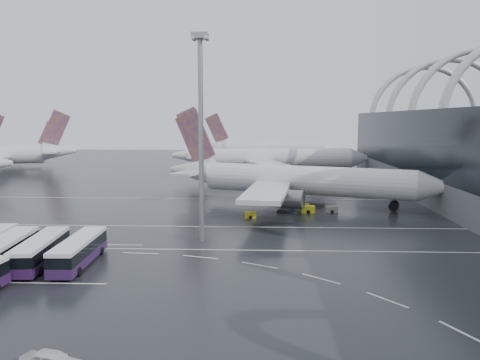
{
  "coord_description": "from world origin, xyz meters",
  "views": [
    {
      "loc": [
        6.63,
        -64.73,
        17.93
      ],
      "look_at": [
        3.23,
        19.32,
        7.0
      ],
      "focal_mm": 35.0,
      "sensor_mm": 36.0,
      "label": 1
    }
  ],
  "objects_px": {
    "airliner_main": "(292,181)",
    "jet_remote_far": "(12,154)",
    "bus_row_near_d": "(79,250)",
    "gse_cart_belly_c": "(251,215)",
    "bus_row_near_b": "(6,251)",
    "gse_cart_belly_e": "(304,206)",
    "airliner_gate_b": "(269,159)",
    "bus_row_near_c": "(41,250)",
    "gse_cart_belly_b": "(332,209)",
    "jet_remote_mid": "(6,155)",
    "floodlight_mast": "(201,113)",
    "gse_cart_belly_a": "(308,209)",
    "airliner_gate_c": "(268,150)"
  },
  "relations": [
    {
      "from": "airliner_main",
      "to": "jet_remote_far",
      "type": "bearing_deg",
      "value": 161.6
    },
    {
      "from": "airliner_main",
      "to": "bus_row_near_d",
      "type": "relative_size",
      "value": 4.33
    },
    {
      "from": "gse_cart_belly_c",
      "to": "bus_row_near_b",
      "type": "bearing_deg",
      "value": -135.36
    },
    {
      "from": "airliner_main",
      "to": "bus_row_near_b",
      "type": "relative_size",
      "value": 4.22
    },
    {
      "from": "gse_cart_belly_e",
      "to": "bus_row_near_d",
      "type": "bearing_deg",
      "value": -129.47
    },
    {
      "from": "airliner_gate_b",
      "to": "gse_cart_belly_e",
      "type": "relative_size",
      "value": 32.7
    },
    {
      "from": "bus_row_near_c",
      "to": "gse_cart_belly_b",
      "type": "xyz_separation_m",
      "value": [
        41.18,
        34.45,
        -1.2
      ]
    },
    {
      "from": "gse_cart_belly_b",
      "to": "gse_cart_belly_e",
      "type": "height_order",
      "value": "gse_cart_belly_b"
    },
    {
      "from": "airliner_gate_b",
      "to": "jet_remote_mid",
      "type": "height_order",
      "value": "airliner_gate_b"
    },
    {
      "from": "airliner_gate_b",
      "to": "floodlight_mast",
      "type": "xyz_separation_m",
      "value": [
        -11.54,
        -80.12,
        13.36
      ]
    },
    {
      "from": "jet_remote_far",
      "to": "bus_row_near_b",
      "type": "relative_size",
      "value": 2.82
    },
    {
      "from": "jet_remote_mid",
      "to": "bus_row_near_c",
      "type": "height_order",
      "value": "jet_remote_mid"
    },
    {
      "from": "airliner_gate_b",
      "to": "jet_remote_mid",
      "type": "distance_m",
      "value": 93.01
    },
    {
      "from": "floodlight_mast",
      "to": "gse_cart_belly_c",
      "type": "relative_size",
      "value": 14.68
    },
    {
      "from": "gse_cart_belly_a",
      "to": "airliner_gate_b",
      "type": "bearing_deg",
      "value": 96.26
    },
    {
      "from": "gse_cart_belly_a",
      "to": "gse_cart_belly_c",
      "type": "height_order",
      "value": "gse_cart_belly_a"
    },
    {
      "from": "airliner_gate_c",
      "to": "gse_cart_belly_e",
      "type": "relative_size",
      "value": 30.08
    },
    {
      "from": "bus_row_near_c",
      "to": "gse_cart_belly_a",
      "type": "relative_size",
      "value": 5.42
    },
    {
      "from": "airliner_gate_b",
      "to": "jet_remote_mid",
      "type": "xyz_separation_m",
      "value": [
        -92.11,
        12.86,
        0.07
      ]
    },
    {
      "from": "airliner_main",
      "to": "jet_remote_far",
      "type": "height_order",
      "value": "airliner_main"
    },
    {
      "from": "bus_row_near_c",
      "to": "gse_cart_belly_a",
      "type": "distance_m",
      "value": 49.97
    },
    {
      "from": "airliner_main",
      "to": "bus_row_near_d",
      "type": "bearing_deg",
      "value": -104.76
    },
    {
      "from": "jet_remote_mid",
      "to": "gse_cart_belly_c",
      "type": "bearing_deg",
      "value": 125.16
    },
    {
      "from": "airliner_gate_b",
      "to": "gse_cart_belly_c",
      "type": "height_order",
      "value": "airliner_gate_b"
    },
    {
      "from": "gse_cart_belly_a",
      "to": "gse_cart_belly_b",
      "type": "height_order",
      "value": "gse_cart_belly_a"
    },
    {
      "from": "gse_cart_belly_b",
      "to": "jet_remote_mid",
      "type": "bearing_deg",
      "value": 145.62
    },
    {
      "from": "bus_row_near_b",
      "to": "gse_cart_belly_b",
      "type": "xyz_separation_m",
      "value": [
        45.32,
        34.94,
        -1.24
      ]
    },
    {
      "from": "gse_cart_belly_c",
      "to": "gse_cart_belly_e",
      "type": "relative_size",
      "value": 1.06
    },
    {
      "from": "jet_remote_far",
      "to": "bus_row_near_b",
      "type": "distance_m",
      "value": 141.41
    },
    {
      "from": "jet_remote_mid",
      "to": "gse_cart_belly_a",
      "type": "distance_m",
      "value": 121.48
    },
    {
      "from": "airliner_gate_c",
      "to": "jet_remote_far",
      "type": "relative_size",
      "value": 1.48
    },
    {
      "from": "bus_row_near_c",
      "to": "gse_cart_belly_c",
      "type": "distance_m",
      "value": 38.5
    },
    {
      "from": "floodlight_mast",
      "to": "gse_cart_belly_a",
      "type": "height_order",
      "value": "floodlight_mast"
    },
    {
      "from": "airliner_main",
      "to": "gse_cart_belly_e",
      "type": "bearing_deg",
      "value": -43.99
    },
    {
      "from": "bus_row_near_c",
      "to": "gse_cart_belly_e",
      "type": "relative_size",
      "value": 7.05
    },
    {
      "from": "floodlight_mast",
      "to": "gse_cart_belly_e",
      "type": "distance_m",
      "value": 36.59
    },
    {
      "from": "jet_remote_mid",
      "to": "gse_cart_belly_b",
      "type": "xyz_separation_m",
      "value": [
        103.1,
        -70.55,
        -4.93
      ]
    },
    {
      "from": "jet_remote_mid",
      "to": "bus_row_near_d",
      "type": "xyz_separation_m",
      "value": [
        66.69,
        -104.88,
        -3.73
      ]
    },
    {
      "from": "airliner_main",
      "to": "jet_remote_far",
      "type": "relative_size",
      "value": 1.5
    },
    {
      "from": "bus_row_near_c",
      "to": "floodlight_mast",
      "type": "height_order",
      "value": "floodlight_mast"
    },
    {
      "from": "airliner_main",
      "to": "jet_remote_far",
      "type": "distance_m",
      "value": 132.44
    },
    {
      "from": "bus_row_near_d",
      "to": "jet_remote_mid",
      "type": "bearing_deg",
      "value": 30.58
    },
    {
      "from": "bus_row_near_b",
      "to": "gse_cart_belly_e",
      "type": "xyz_separation_m",
      "value": [
        40.39,
        38.84,
        -1.32
      ]
    },
    {
      "from": "jet_remote_mid",
      "to": "bus_row_near_d",
      "type": "distance_m",
      "value": 124.34
    },
    {
      "from": "airliner_main",
      "to": "bus_row_near_d",
      "type": "height_order",
      "value": "airliner_main"
    },
    {
      "from": "bus_row_near_b",
      "to": "floodlight_mast",
      "type": "bearing_deg",
      "value": -66.05
    },
    {
      "from": "gse_cart_belly_a",
      "to": "gse_cart_belly_e",
      "type": "height_order",
      "value": "gse_cart_belly_a"
    },
    {
      "from": "gse_cart_belly_a",
      "to": "gse_cart_belly_b",
      "type": "relative_size",
      "value": 1.11
    },
    {
      "from": "airliner_gate_c",
      "to": "bus_row_near_d",
      "type": "relative_size",
      "value": 4.29
    },
    {
      "from": "airliner_gate_b",
      "to": "bus_row_near_c",
      "type": "xyz_separation_m",
      "value": [
        -30.19,
        -92.14,
        -3.67
      ]
    }
  ]
}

